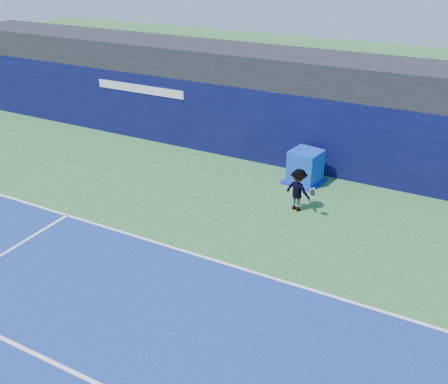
% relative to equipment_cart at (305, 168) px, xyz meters
% --- Properties ---
extents(ground, '(80.00, 80.00, 0.00)m').
position_rel_equipment_cart_xyz_m(ground, '(-1.05, -9.13, -0.57)').
color(ground, '#337137').
rests_on(ground, ground).
extents(baseline, '(24.00, 0.10, 0.01)m').
position_rel_equipment_cart_xyz_m(baseline, '(-1.05, -6.13, -0.57)').
color(baseline, white).
rests_on(baseline, ground).
extents(service_line, '(24.00, 0.10, 0.01)m').
position_rel_equipment_cart_xyz_m(service_line, '(-1.05, -11.13, -0.57)').
color(service_line, white).
rests_on(service_line, ground).
extents(stadium_band, '(36.00, 3.00, 1.20)m').
position_rel_equipment_cart_xyz_m(stadium_band, '(-1.05, 2.37, 3.03)').
color(stadium_band, black).
rests_on(stadium_band, back_wall_assembly).
extents(back_wall_assembly, '(36.00, 1.03, 3.00)m').
position_rel_equipment_cart_xyz_m(back_wall_assembly, '(-1.05, 1.37, 0.93)').
color(back_wall_assembly, '#0A0C3A').
rests_on(back_wall_assembly, ground).
extents(equipment_cart, '(1.50, 1.50, 1.26)m').
position_rel_equipment_cart_xyz_m(equipment_cart, '(0.00, 0.00, 0.00)').
color(equipment_cart, '#0C36B3').
rests_on(equipment_cart, ground).
extents(tennis_player, '(1.26, 0.78, 1.48)m').
position_rel_equipment_cart_xyz_m(tennis_player, '(0.52, -2.18, 0.16)').
color(tennis_player, white).
rests_on(tennis_player, ground).
extents(tennis_ball, '(0.06, 0.06, 0.06)m').
position_rel_equipment_cart_xyz_m(tennis_ball, '(-1.46, -4.48, 0.40)').
color(tennis_ball, yellow).
rests_on(tennis_ball, ground).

